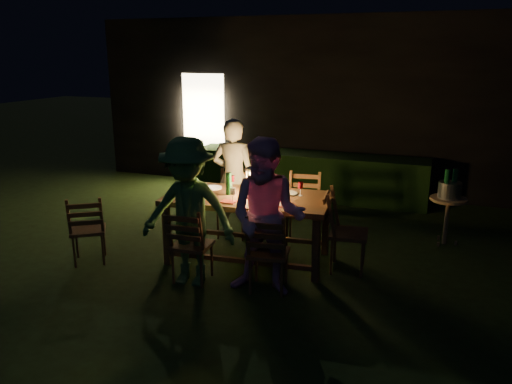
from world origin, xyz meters
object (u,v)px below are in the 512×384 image
(chair_far_left, at_px, (233,216))
(chair_end, at_px, (346,246))
(bottle_table, at_px, (229,184))
(person_opp_right, at_px, (267,218))
(dining_table, at_px, (248,202))
(chair_near_left, at_px, (192,257))
(ice_bucket, at_px, (450,190))
(chair_far_right, at_px, (302,221))
(chair_spare, at_px, (89,241))
(person_house_side, at_px, (234,178))
(person_opp_left, at_px, (188,212))
(bottle_bucket_b, at_px, (454,186))
(bottle_bucket_a, at_px, (446,187))
(chair_near_right, at_px, (268,266))
(lantern, at_px, (253,183))
(side_table, at_px, (448,203))

(chair_far_left, relative_size, chair_end, 0.95)
(bottle_table, bearing_deg, person_opp_right, -44.37)
(dining_table, relative_size, person_opp_right, 1.22)
(chair_near_left, bearing_deg, bottle_table, 76.47)
(chair_near_left, relative_size, ice_bucket, 3.14)
(chair_far_left, height_order, bottle_table, bottle_table)
(chair_near_left, distance_m, ice_bucket, 3.56)
(chair_near_left, relative_size, chair_far_right, 0.95)
(chair_spare, xyz_separation_m, person_house_side, (1.31, 1.56, 0.56))
(dining_table, xyz_separation_m, chair_end, (1.22, 0.11, -0.45))
(person_opp_left, height_order, bottle_bucket_b, person_opp_left)
(person_opp_right, relative_size, bottle_table, 6.13)
(chair_end, bearing_deg, person_house_side, -116.48)
(chair_spare, relative_size, person_opp_right, 0.54)
(chair_spare, distance_m, person_house_side, 2.11)
(person_opp_right, bearing_deg, person_opp_left, 180.00)
(dining_table, distance_m, bottle_bucket_b, 2.81)
(bottle_bucket_a, bearing_deg, bottle_bucket_b, 38.66)
(bottle_table, bearing_deg, ice_bucket, 29.40)
(chair_near_right, height_order, lantern, lantern)
(chair_near_right, distance_m, person_house_side, 1.91)
(person_opp_left, bearing_deg, bottle_table, 76.29)
(dining_table, height_order, bottle_table, bottle_table)
(chair_near_left, height_order, chair_near_right, chair_near_right)
(chair_spare, bearing_deg, side_table, -6.34)
(bottle_table, bearing_deg, side_table, 29.40)
(side_table, bearing_deg, chair_far_right, -161.56)
(chair_end, bearing_deg, ice_bucket, 134.29)
(bottle_bucket_a, bearing_deg, bottle_table, -150.80)
(chair_far_right, bearing_deg, chair_end, 128.87)
(person_opp_left, relative_size, bottle_bucket_b, 5.26)
(dining_table, height_order, chair_far_left, chair_far_left)
(person_opp_right, height_order, bottle_bucket_b, person_opp_right)
(chair_near_right, distance_m, chair_far_right, 1.54)
(side_table, distance_m, ice_bucket, 0.19)
(chair_spare, relative_size, person_house_side, 0.55)
(chair_spare, distance_m, person_opp_right, 2.42)
(person_opp_right, distance_m, person_opp_left, 0.90)
(person_opp_left, height_order, ice_bucket, person_opp_left)
(chair_end, bearing_deg, lantern, -92.88)
(chair_spare, height_order, person_house_side, person_house_side)
(person_opp_right, relative_size, bottle_bucket_a, 5.37)
(chair_near_right, relative_size, chair_end, 0.93)
(chair_spare, relative_size, bottle_bucket_b, 2.88)
(person_opp_right, bearing_deg, side_table, 45.42)
(person_house_side, bearing_deg, chair_near_left, 89.99)
(chair_spare, xyz_separation_m, lantern, (1.87, 0.84, 0.72))
(person_opp_right, bearing_deg, bottle_bucket_b, 45.16)
(chair_near_left, bearing_deg, person_opp_right, -2.15)
(chair_near_right, height_order, person_house_side, person_house_side)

